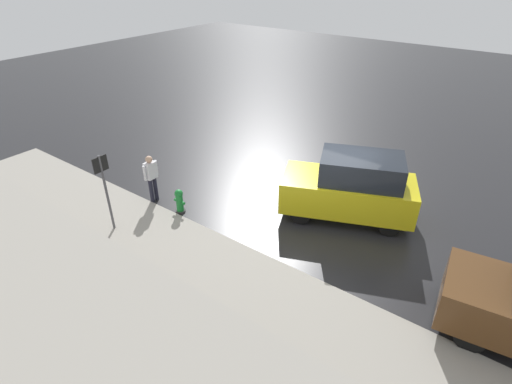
{
  "coord_description": "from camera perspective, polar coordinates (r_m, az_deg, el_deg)",
  "views": [
    {
      "loc": [
        -4.45,
        9.53,
        7.0
      ],
      "look_at": [
        1.58,
        1.24,
        0.9
      ],
      "focal_mm": 28.0,
      "sensor_mm": 36.0,
      "label": 1
    }
  ],
  "objects": [
    {
      "name": "pedestrian",
      "position": [
        13.18,
        -14.74,
        2.37
      ],
      "size": [
        0.24,
        0.57,
        1.62
      ],
      "color": "silver",
      "rests_on": "ground"
    },
    {
      "name": "kerb_strip",
      "position": [
        9.85,
        -2.77,
        -14.43
      ],
      "size": [
        24.0,
        3.2,
        0.04
      ],
      "primitive_type": "cube",
      "color": "gray",
      "rests_on": "ground"
    },
    {
      "name": "moving_hatchback",
      "position": [
        12.26,
        13.41,
        0.67
      ],
      "size": [
        4.25,
        3.06,
        2.06
      ],
      "color": "yellow",
      "rests_on": "ground"
    },
    {
      "name": "ground_plane",
      "position": [
        12.64,
        9.16,
        -3.33
      ],
      "size": [
        60.0,
        60.0,
        0.0
      ],
      "primitive_type": "plane",
      "color": "black"
    },
    {
      "name": "metal_railing",
      "position": [
        8.45,
        -9.81,
        -17.72
      ],
      "size": [
        9.84,
        0.04,
        1.05
      ],
      "color": "#B7BABF",
      "rests_on": "ground"
    },
    {
      "name": "sign_post",
      "position": [
        11.82,
        -20.84,
        1.26
      ],
      "size": [
        0.07,
        0.44,
        2.4
      ],
      "color": "#4C4C51",
      "rests_on": "ground"
    },
    {
      "name": "fire_hydrant",
      "position": [
        12.66,
        -10.87,
        -1.28
      ],
      "size": [
        0.42,
        0.31,
        0.8
      ],
      "color": "#197A2D",
      "rests_on": "ground"
    }
  ]
}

